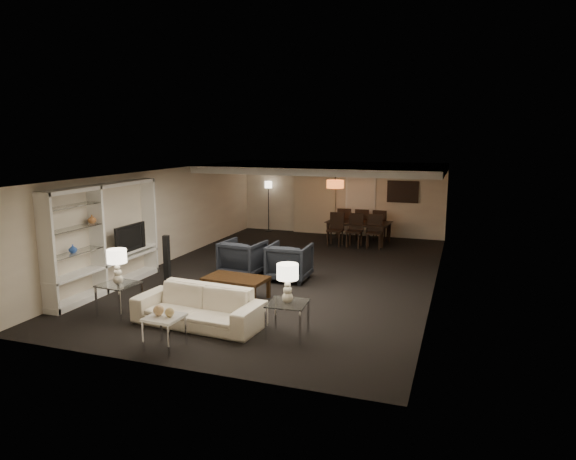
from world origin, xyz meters
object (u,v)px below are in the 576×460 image
(chair_nr, at_px, (374,232))
(floor_lamp, at_px, (269,206))
(coffee_table, at_px, (236,288))
(chair_nm, at_px, (354,231))
(pendant_light, at_px, (335,184))
(chair_fl, at_px, (345,223))
(side_table_left, at_px, (119,299))
(chair_fr, at_px, (381,225))
(television, at_px, (126,238))
(vase_amber, at_px, (92,219))
(vase_blue, at_px, (73,249))
(armchair_left, at_px, (243,258))
(chair_nl, at_px, (335,230))
(dining_table, at_px, (358,232))
(armchair_right, at_px, (289,262))
(sofa, at_px, (198,306))
(chair_fm, at_px, (362,224))
(side_table_right, at_px, (288,320))
(table_lamp_right, at_px, (288,283))
(marble_table, at_px, (165,332))
(floor_speaker, at_px, (167,260))
(table_lamp_left, at_px, (117,267))

(chair_nr, bearing_deg, floor_lamp, 154.72)
(coffee_table, distance_m, chair_nm, 5.93)
(pendant_light, distance_m, chair_fl, 1.96)
(pendant_light, height_order, side_table_left, pendant_light)
(chair_nm, distance_m, chair_fr, 1.43)
(television, bearing_deg, vase_amber, 178.39)
(vase_blue, xyz_separation_m, chair_fl, (3.62, 8.45, -0.64))
(armchair_left, height_order, chair_nl, chair_nl)
(vase_amber, height_order, dining_table, vase_amber)
(coffee_table, xyz_separation_m, vase_amber, (-2.93, -0.76, 1.42))
(chair_nr, bearing_deg, chair_fl, 129.52)
(vase_blue, bearing_deg, armchair_right, 41.04)
(chair_fl, bearing_deg, vase_blue, 59.52)
(armchair_left, distance_m, side_table_left, 3.48)
(chair_fl, bearing_deg, coffee_table, 77.12)
(vase_amber, relative_size, floor_lamp, 0.10)
(armchair_right, distance_m, dining_table, 4.78)
(armchair_right, distance_m, vase_blue, 4.73)
(sofa, height_order, chair_fm, chair_fm)
(side_table_right, height_order, table_lamp_right, table_lamp_right)
(coffee_table, height_order, chair_nl, chair_nl)
(chair_fm, bearing_deg, coffee_table, 76.05)
(vase_amber, bearing_deg, dining_table, 59.59)
(table_lamp_right, bearing_deg, side_table_right, 0.00)
(sofa, relative_size, chair_fl, 2.32)
(chair_fr, bearing_deg, floor_lamp, 0.00)
(side_table_right, bearing_deg, coffee_table, 136.74)
(vase_amber, bearing_deg, coffee_table, 14.54)
(pendant_light, relative_size, armchair_left, 0.54)
(marble_table, height_order, television, television)
(pendant_light, distance_m, coffee_table, 6.00)
(armchair_left, height_order, marble_table, armchair_left)
(vase_amber, bearing_deg, table_lamp_right, -10.31)
(armchair_left, height_order, armchair_right, same)
(television, height_order, floor_speaker, television)
(side_table_left, distance_m, table_lamp_right, 3.46)
(armchair_right, distance_m, table_lamp_right, 3.51)
(sofa, distance_m, floor_speaker, 2.81)
(side_table_left, height_order, floor_lamp, floor_lamp)
(table_lamp_right, height_order, floor_speaker, table_lamp_right)
(side_table_right, relative_size, floor_speaker, 0.56)
(chair_fm, bearing_deg, armchair_right, 79.06)
(table_lamp_left, distance_m, marble_table, 2.13)
(chair_nr, bearing_deg, marble_table, -105.77)
(vase_blue, xyz_separation_m, chair_nm, (4.22, 7.15, -0.64))
(floor_lamp, bearing_deg, side_table_right, -66.88)
(chair_nl, bearing_deg, floor_speaker, -113.70)
(armchair_left, bearing_deg, table_lamp_left, 77.14)
(pendant_light, height_order, coffee_table, pendant_light)
(chair_nl, height_order, chair_nm, same)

